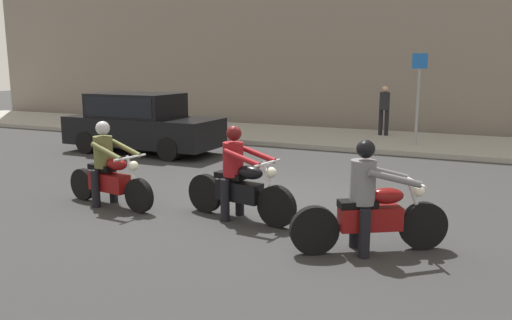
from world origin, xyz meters
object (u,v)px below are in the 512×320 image
object	(u,v)px
motorcycle_with_rider_olive	(108,172)
motorcycle_with_rider_crimson	(239,182)
street_sign_post	(418,90)
pedestrian_bystander	(384,107)
parked_sedan_black	(141,122)
motorcycle_with_rider_gray	(370,207)

from	to	relation	value
motorcycle_with_rider_olive	motorcycle_with_rider_crimson	size ratio (longest dim) A/B	0.99
street_sign_post	pedestrian_bystander	bearing A→B (deg)	126.58
parked_sedan_black	pedestrian_bystander	distance (m)	8.16
motorcycle_with_rider_olive	motorcycle_with_rider_gray	xyz separation A→B (m)	(4.78, -0.33, 0.00)
motorcycle_with_rider_crimson	street_sign_post	xyz separation A→B (m)	(1.67, 8.51, 1.15)
parked_sedan_black	pedestrian_bystander	xyz separation A→B (m)	(5.89, 5.64, 0.24)
motorcycle_with_rider_crimson	motorcycle_with_rider_gray	size ratio (longest dim) A/B	1.10
street_sign_post	parked_sedan_black	bearing A→B (deg)	-151.64
motorcycle_with_rider_crimson	street_sign_post	world-z (taller)	street_sign_post
motorcycle_with_rider_olive	street_sign_post	distance (m)	9.78
motorcycle_with_rider_crimson	parked_sedan_black	size ratio (longest dim) A/B	0.46
motorcycle_with_rider_olive	street_sign_post	bearing A→B (deg)	64.55
motorcycle_with_rider_olive	parked_sedan_black	size ratio (longest dim) A/B	0.46
motorcycle_with_rider_gray	street_sign_post	xyz separation A→B (m)	(-0.61, 9.10, 1.16)
parked_sedan_black	street_sign_post	xyz separation A→B (m)	(7.20, 3.88, 0.91)
motorcycle_with_rider_crimson	motorcycle_with_rider_olive	bearing A→B (deg)	-174.15
motorcycle_with_rider_gray	parked_sedan_black	world-z (taller)	parked_sedan_black
street_sign_post	motorcycle_with_rider_crimson	bearing A→B (deg)	-101.12
motorcycle_with_rider_gray	motorcycle_with_rider_crimson	bearing A→B (deg)	165.63
motorcycle_with_rider_gray	street_sign_post	bearing A→B (deg)	93.85
parked_sedan_black	pedestrian_bystander	size ratio (longest dim) A/B	2.73
street_sign_post	motorcycle_with_rider_gray	bearing A→B (deg)	-86.15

